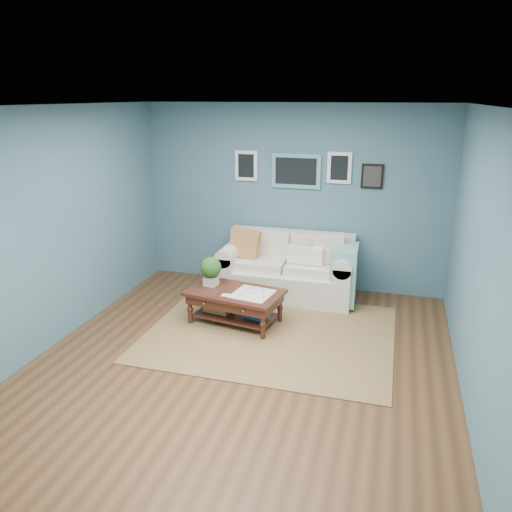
% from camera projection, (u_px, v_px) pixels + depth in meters
% --- Properties ---
extents(room_shell, '(5.00, 5.02, 2.70)m').
position_uv_depth(room_shell, '(244.00, 242.00, 5.11)').
color(room_shell, brown).
rests_on(room_shell, ground).
extents(area_rug, '(2.95, 2.36, 0.01)m').
position_uv_depth(area_rug, '(270.00, 333.00, 6.13)').
color(area_rug, brown).
rests_on(area_rug, ground).
extents(loveseat, '(1.95, 0.88, 1.00)m').
position_uv_depth(loveseat, '(293.00, 269.00, 7.17)').
color(loveseat, beige).
rests_on(loveseat, ground).
extents(coffee_table, '(1.27, 0.86, 0.82)m').
position_uv_depth(coffee_table, '(231.00, 296.00, 6.34)').
color(coffee_table, black).
rests_on(coffee_table, ground).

